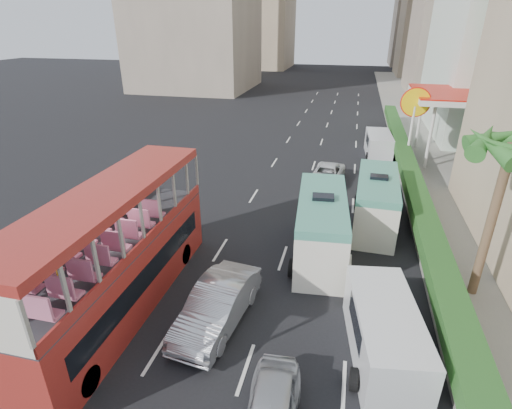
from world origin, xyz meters
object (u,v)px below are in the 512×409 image
(van_asset, at_px, (326,182))
(shell_station, at_px, (451,127))
(double_decker_bus, at_px, (116,252))
(panel_van_near, at_px, (384,333))
(palm_tree, at_px, (490,224))
(minibus_near, at_px, (321,227))
(panel_van_far, at_px, (378,145))
(car_silver_lane_a, at_px, (218,322))
(minibus_far, at_px, (376,202))

(van_asset, bearing_deg, shell_station, 46.33)
(double_decker_bus, distance_m, shell_station, 28.02)
(van_asset, bearing_deg, panel_van_near, -71.66)
(palm_tree, bearing_deg, shell_station, 83.40)
(panel_van_near, bearing_deg, minibus_near, 104.62)
(van_asset, bearing_deg, double_decker_bus, -106.44)
(van_asset, distance_m, palm_tree, 13.93)
(panel_van_far, height_order, shell_station, shell_station)
(van_asset, distance_m, minibus_near, 9.86)
(van_asset, xyz_separation_m, shell_station, (9.14, 7.41, 2.75))
(double_decker_bus, xyz_separation_m, palm_tree, (13.80, 4.00, 0.85))
(minibus_near, xyz_separation_m, shell_station, (8.73, 17.15, 1.26))
(panel_van_near, height_order, palm_tree, palm_tree)
(car_silver_lane_a, height_order, van_asset, car_silver_lane_a)
(double_decker_bus, height_order, car_silver_lane_a, double_decker_bus)
(van_asset, xyz_separation_m, palm_tree, (6.94, -11.59, 3.38))
(minibus_far, xyz_separation_m, panel_van_near, (0.03, -9.99, -0.41))
(car_silver_lane_a, height_order, shell_station, shell_station)
(minibus_far, height_order, palm_tree, palm_tree)
(double_decker_bus, distance_m, panel_van_near, 10.09)
(shell_station, bearing_deg, car_silver_lane_a, -117.48)
(panel_van_near, xyz_separation_m, panel_van_far, (0.63, 23.26, -0.05))
(car_silver_lane_a, bearing_deg, panel_van_near, 4.55)
(car_silver_lane_a, relative_size, van_asset, 1.14)
(minibus_near, xyz_separation_m, panel_van_far, (3.33, 17.07, -0.54))
(car_silver_lane_a, bearing_deg, van_asset, 86.70)
(van_asset, relative_size, panel_van_far, 0.92)
(double_decker_bus, bearing_deg, shell_station, 55.18)
(double_decker_bus, distance_m, van_asset, 17.22)
(palm_tree, distance_m, shell_station, 19.14)
(minibus_far, bearing_deg, car_silver_lane_a, -119.34)
(panel_van_far, bearing_deg, shell_station, -2.70)
(double_decker_bus, bearing_deg, minibus_far, 44.17)
(panel_van_near, bearing_deg, van_asset, 92.13)
(minibus_near, distance_m, minibus_far, 4.65)
(double_decker_bus, relative_size, van_asset, 2.52)
(minibus_near, relative_size, palm_tree, 1.05)
(van_asset, bearing_deg, panel_van_far, 70.28)
(panel_van_far, xyz_separation_m, shell_station, (5.40, 0.08, 1.80))
(palm_tree, bearing_deg, van_asset, 120.91)
(van_asset, height_order, panel_van_far, panel_van_far)
(panel_van_near, distance_m, palm_tree, 6.26)
(car_silver_lane_a, distance_m, shell_station, 26.16)
(minibus_far, distance_m, palm_tree, 7.13)
(double_decker_bus, distance_m, palm_tree, 14.39)
(panel_van_far, bearing_deg, minibus_near, -104.55)
(minibus_far, bearing_deg, palm_tree, -53.63)
(panel_van_near, distance_m, shell_station, 24.17)
(minibus_near, xyz_separation_m, minibus_far, (2.67, 3.81, -0.08))
(minibus_near, height_order, panel_van_far, minibus_near)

